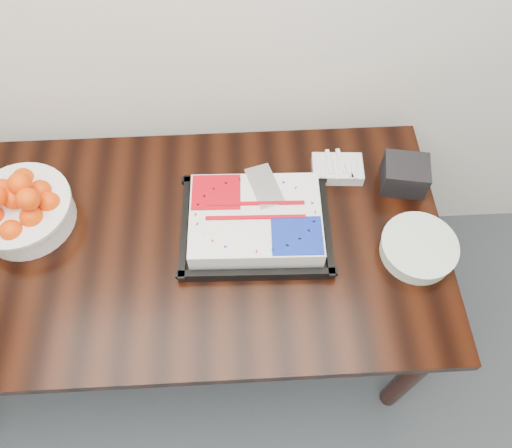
{
  "coord_description": "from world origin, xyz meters",
  "views": [
    {
      "loc": [
        0.25,
        1.2,
        2.15
      ],
      "look_at": [
        0.29,
        2.0,
        0.83
      ],
      "focal_mm": 35.0,
      "sensor_mm": 36.0,
      "label": 1
    }
  ],
  "objects_px": {
    "cake_tray": "(256,222)",
    "napkin_box": "(405,175)",
    "tangerine_bowl": "(19,206)",
    "plate_stack": "(418,248)",
    "table": "(171,254)"
  },
  "relations": [
    {
      "from": "cake_tray",
      "to": "napkin_box",
      "type": "bearing_deg",
      "value": 16.71
    },
    {
      "from": "tangerine_bowl",
      "to": "plate_stack",
      "type": "height_order",
      "value": "tangerine_bowl"
    },
    {
      "from": "table",
      "to": "plate_stack",
      "type": "xyz_separation_m",
      "value": [
        0.79,
        -0.08,
        0.12
      ]
    },
    {
      "from": "table",
      "to": "cake_tray",
      "type": "height_order",
      "value": "cake_tray"
    },
    {
      "from": "napkin_box",
      "to": "cake_tray",
      "type": "bearing_deg",
      "value": -163.29
    },
    {
      "from": "cake_tray",
      "to": "tangerine_bowl",
      "type": "height_order",
      "value": "tangerine_bowl"
    },
    {
      "from": "cake_tray",
      "to": "napkin_box",
      "type": "distance_m",
      "value": 0.53
    },
    {
      "from": "tangerine_bowl",
      "to": "napkin_box",
      "type": "relative_size",
      "value": 2.24
    },
    {
      "from": "cake_tray",
      "to": "plate_stack",
      "type": "xyz_separation_m",
      "value": [
        0.5,
        -0.12,
        -0.02
      ]
    },
    {
      "from": "table",
      "to": "plate_stack",
      "type": "bearing_deg",
      "value": -5.94
    },
    {
      "from": "plate_stack",
      "to": "napkin_box",
      "type": "distance_m",
      "value": 0.27
    },
    {
      "from": "table",
      "to": "plate_stack",
      "type": "distance_m",
      "value": 0.8
    },
    {
      "from": "tangerine_bowl",
      "to": "napkin_box",
      "type": "bearing_deg",
      "value": 3.77
    },
    {
      "from": "napkin_box",
      "to": "plate_stack",
      "type": "bearing_deg",
      "value": -91.62
    },
    {
      "from": "plate_stack",
      "to": "napkin_box",
      "type": "xyz_separation_m",
      "value": [
        0.01,
        0.27,
        0.02
      ]
    }
  ]
}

